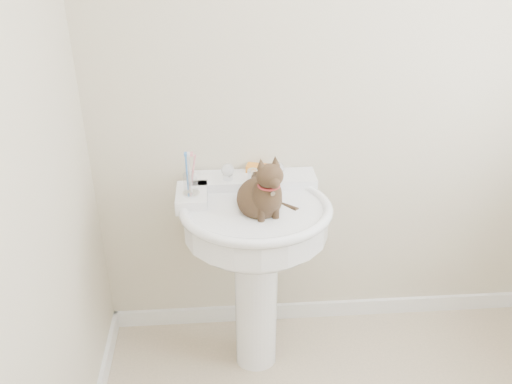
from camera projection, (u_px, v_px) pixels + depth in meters
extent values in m
cube|color=white|center=(324.00, 309.00, 2.88)|extent=(2.20, 0.02, 0.09)
cylinder|color=white|center=(256.00, 305.00, 2.46)|extent=(0.19, 0.19, 0.68)
cylinder|color=white|center=(256.00, 221.00, 2.25)|extent=(0.60, 0.60, 0.13)
ellipsoid|color=white|center=(256.00, 235.00, 2.28)|extent=(0.55, 0.48, 0.22)
torus|color=white|center=(256.00, 209.00, 2.22)|extent=(0.63, 0.63, 0.04)
cube|color=white|center=(253.00, 182.00, 2.41)|extent=(0.56, 0.15, 0.06)
cube|color=white|center=(192.00, 198.00, 2.28)|extent=(0.13, 0.20, 0.06)
cylinder|color=silver|center=(253.00, 175.00, 2.34)|extent=(0.05, 0.05, 0.05)
cylinder|color=silver|center=(254.00, 174.00, 2.28)|extent=(0.04, 0.04, 0.14)
sphere|color=white|center=(228.00, 170.00, 2.34)|extent=(0.06, 0.06, 0.06)
sphere|color=white|center=(278.00, 168.00, 2.35)|extent=(0.06, 0.06, 0.06)
cube|color=orange|center=(257.00, 168.00, 2.42)|extent=(0.10, 0.08, 0.03)
cylinder|color=silver|center=(191.00, 194.00, 2.24)|extent=(0.07, 0.07, 0.01)
cylinder|color=white|center=(191.00, 184.00, 2.22)|extent=(0.06, 0.06, 0.09)
cylinder|color=#3874C4|center=(187.00, 173.00, 2.19)|extent=(0.01, 0.01, 0.17)
cylinder|color=silver|center=(190.00, 173.00, 2.19)|extent=(0.01, 0.01, 0.17)
cylinder|color=pink|center=(193.00, 173.00, 2.19)|extent=(0.01, 0.01, 0.17)
ellipsoid|color=#4A381F|center=(261.00, 198.00, 2.20)|extent=(0.19, 0.21, 0.17)
ellipsoid|color=#4A381F|center=(262.00, 196.00, 2.11)|extent=(0.12, 0.11, 0.15)
ellipsoid|color=#4A381F|center=(263.00, 177.00, 2.04)|extent=(0.10, 0.09, 0.09)
cone|color=#4A381F|center=(255.00, 163.00, 2.03)|extent=(0.04, 0.04, 0.04)
cone|color=#4A381F|center=(271.00, 163.00, 2.03)|extent=(0.04, 0.04, 0.04)
cylinder|color=#4A381F|center=(284.00, 208.00, 2.25)|extent=(0.03, 0.03, 0.20)
torus|color=maroon|center=(263.00, 186.00, 2.07)|extent=(0.09, 0.09, 0.01)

